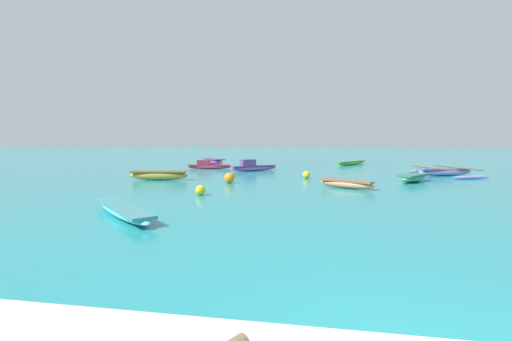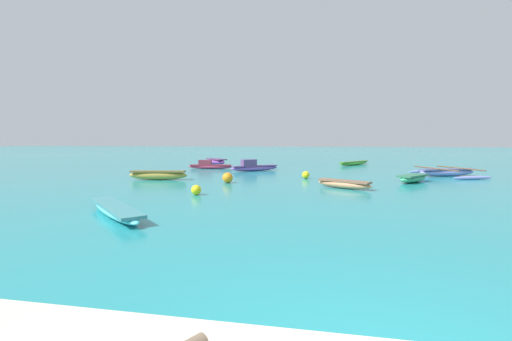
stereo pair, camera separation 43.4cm
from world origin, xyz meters
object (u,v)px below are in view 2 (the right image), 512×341
Objects in this scene: moored_boat_0 at (344,184)px; moored_boat_2 at (115,210)px; moored_boat_3 at (447,172)px; moored_boat_6 at (216,161)px; mooring_buoy_2 at (228,178)px; moored_boat_7 at (210,166)px; mooring_buoy_1 at (196,190)px; mooring_buoy_0 at (306,175)px; moored_boat_8 at (158,175)px; moored_boat_5 at (254,167)px; moored_boat_4 at (413,178)px; moored_boat_1 at (354,163)px.

moored_boat_0 is 0.73× the size of moored_boat_2.
moored_boat_3 is 1.68× the size of moored_boat_6.
moored_boat_3 is at bearing 25.54° from mooring_buoy_2.
moored_boat_2 is at bearing -88.36° from moored_boat_7.
mooring_buoy_1 is 0.75× the size of mooring_buoy_2.
moored_boat_3 is at bearing 19.79° from mooring_buoy_0.
mooring_buoy_0 is at bearing 108.30° from moored_boat_2.
moored_boat_8 reaches higher than moored_boat_0.
moored_boat_7 is at bearing 123.15° from moored_boat_5.
mooring_buoy_2 is (-8.91, -2.01, 0.04)m from moored_boat_4.
moored_boat_5 is at bearing 89.36° from mooring_buoy_1.
moored_boat_8 is at bearing -160.19° from moored_boat_5.
mooring_buoy_2 is at bearing -158.43° from moored_boat_0.
moored_boat_7 reaches higher than moored_boat_6.
mooring_buoy_0 reaches higher than moored_boat_1.
moored_boat_7 is 7.36m from moored_boat_8.
moored_boat_1 is 11.76m from moored_boat_6.
mooring_buoy_1 is at bearing -92.71° from mooring_buoy_2.
moored_boat_6 is 0.86× the size of moored_boat_8.
moored_boat_8 is at bearing 170.97° from mooring_buoy_2.
moored_boat_4 is at bearing -65.97° from moored_boat_5.
mooring_buoy_0 is at bearing -3.19° from moored_boat_6.
moored_boat_5 is 1.17× the size of moored_boat_6.
moored_boat_7 reaches higher than moored_boat_1.
moored_boat_1 is 9.53× the size of mooring_buoy_1.
moored_boat_3 is at bearing 23.82° from moored_boat_6.
moored_boat_5 is (-7.22, -7.10, 0.09)m from moored_boat_1.
moored_boat_4 is 0.73× the size of moored_boat_5.
moored_boat_3 reaches higher than mooring_buoy_0.
moored_boat_3 is 11.14× the size of mooring_buoy_0.
moored_boat_8 is at bearing 130.47° from mooring_buoy_1.
mooring_buoy_0 is at bearing 178.67° from moored_boat_3.
moored_boat_3 is at bearing 77.27° from moored_boat_0.
moored_boat_7 reaches higher than mooring_buoy_0.
moored_boat_7 reaches higher than moored_boat_4.
moored_boat_5 is (-8.97, 4.77, 0.07)m from moored_boat_4.
moored_boat_2 is 8.52× the size of mooring_buoy_1.
moored_boat_6 is 12.84m from mooring_buoy_0.
moored_boat_8 is at bearing 152.24° from moored_boat_2.
moored_boat_1 is 11.74m from mooring_buoy_0.
moored_boat_7 is at bearing 101.75° from moored_boat_4.
moored_boat_2 is 8.09× the size of mooring_buoy_0.
moored_boat_6 is 5.24× the size of mooring_buoy_2.
moored_boat_6 is at bearing 109.79° from mooring_buoy_2.
moored_boat_1 is 10.12m from moored_boat_5.
moored_boat_7 reaches higher than moored_boat_2.
mooring_buoy_2 reaches higher than moored_boat_3.
mooring_buoy_1 is at bearing -162.79° from moored_boat_3.
moored_boat_2 is at bearing -155.27° from moored_boat_3.
mooring_buoy_2 is at bearing 87.29° from mooring_buoy_1.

